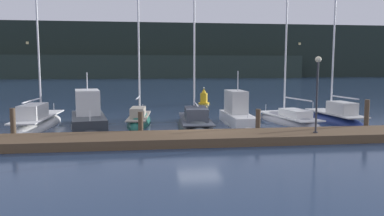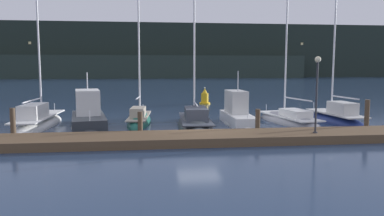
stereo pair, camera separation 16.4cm
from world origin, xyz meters
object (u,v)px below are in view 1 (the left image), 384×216
sailboat_berth_6 (288,121)px  channel_buoy (204,98)px  sailboat_berth_1 (38,124)px  motorboat_berth_2 (88,120)px  motorboat_berth_5 (237,118)px  sailboat_berth_4 (195,125)px  sailboat_berth_3 (139,122)px  sailboat_berth_7 (335,120)px  dock_lamppost (317,82)px

sailboat_berth_6 → channel_buoy: bearing=106.0°
sailboat_berth_1 → motorboat_berth_2: (3.25, -0.25, 0.22)m
motorboat_berth_5 → sailboat_berth_4: bearing=-169.3°
sailboat_berth_1 → sailboat_berth_4: size_ratio=1.03×
sailboat_berth_1 → sailboat_berth_3: 6.59m
sailboat_berth_7 → dock_lamppost: (-4.45, -6.16, 2.96)m
sailboat_berth_1 → dock_lamppost: (15.94, -6.83, 2.94)m
motorboat_berth_5 → sailboat_berth_6: (3.79, 0.34, -0.34)m
motorboat_berth_2 → dock_lamppost: size_ratio=1.66×
sailboat_berth_1 → sailboat_berth_3: size_ratio=1.22×
motorboat_berth_2 → sailboat_berth_4: (6.99, -1.04, -0.29)m
sailboat_berth_4 → sailboat_berth_6: sailboat_berth_4 is taller
sailboat_berth_3 → sailboat_berth_7: 13.86m
sailboat_berth_6 → sailboat_berth_7: (3.36, -0.29, 0.08)m
motorboat_berth_2 → sailboat_berth_6: size_ratio=0.61×
sailboat_berth_1 → sailboat_berth_7: bearing=-1.9°
sailboat_berth_1 → channel_buoy: (13.16, 13.15, 0.44)m
sailboat_berth_4 → dock_lamppost: sailboat_berth_4 is taller
dock_lamppost → sailboat_berth_4: bearing=135.8°
sailboat_berth_4 → dock_lamppost: bearing=-44.2°
sailboat_berth_1 → channel_buoy: sailboat_berth_1 is taller
motorboat_berth_5 → sailboat_berth_7: size_ratio=0.59×
motorboat_berth_2 → sailboat_berth_6: bearing=-0.6°
sailboat_berth_4 → dock_lamppost: 8.51m
sailboat_berth_1 → dock_lamppost: size_ratio=3.10×
sailboat_berth_4 → motorboat_berth_5: 3.07m
sailboat_berth_1 → sailboat_berth_7: (20.39, -0.67, -0.02)m
sailboat_berth_1 → motorboat_berth_5: bearing=-3.1°
sailboat_berth_1 → sailboat_berth_3: bearing=4.1°
motorboat_berth_2 → sailboat_berth_4: sailboat_berth_4 is taller
sailboat_berth_3 → motorboat_berth_5: size_ratio=1.81×
sailboat_berth_3 → sailboat_berth_6: (10.46, -0.86, -0.02)m
motorboat_berth_2 → channel_buoy: motorboat_berth_2 is taller
sailboat_berth_7 → sailboat_berth_4: bearing=-176.5°
motorboat_berth_5 → dock_lamppost: size_ratio=1.40×
sailboat_berth_1 → sailboat_berth_6: 17.04m
sailboat_berth_1 → motorboat_berth_5: sailboat_berth_1 is taller
sailboat_berth_1 → channel_buoy: bearing=45.0°
motorboat_berth_2 → sailboat_berth_7: 17.15m
motorboat_berth_2 → sailboat_berth_3: bearing=12.3°
motorboat_berth_5 → sailboat_berth_7: (7.15, 0.05, -0.25)m
sailboat_berth_6 → sailboat_berth_4: bearing=-172.4°
dock_lamppost → sailboat_berth_3: bearing=142.1°
channel_buoy → sailboat_berth_7: bearing=-62.4°
sailboat_berth_1 → sailboat_berth_6: (17.03, -0.38, -0.10)m
motorboat_berth_2 → sailboat_berth_7: bearing=-1.4°
sailboat_berth_6 → sailboat_berth_7: sailboat_berth_6 is taller
sailboat_berth_3 → sailboat_berth_4: sailboat_berth_4 is taller
sailboat_berth_4 → sailboat_berth_6: (6.80, 0.91, -0.02)m
channel_buoy → dock_lamppost: dock_lamppost is taller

